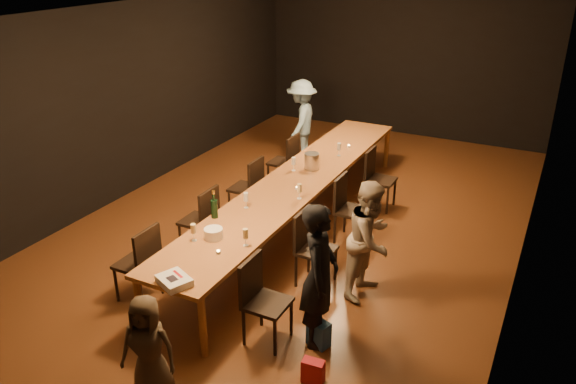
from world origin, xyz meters
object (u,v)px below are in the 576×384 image
at_px(chair_right_1, 316,249).
at_px(chair_right_2, 353,210).
at_px(man_blue, 301,121).
at_px(plate_stack, 214,233).
at_px(chair_left_0, 137,262).
at_px(chair_left_1, 198,220).
at_px(ice_bucket, 312,161).
at_px(chair_right_0, 267,302).
at_px(woman_tan, 370,239).
at_px(champagne_bottle, 214,204).
at_px(chair_left_2, 245,187).
at_px(birthday_cake, 174,281).
at_px(table, 297,183).
at_px(child, 148,348).
at_px(woman_birthday, 319,276).
at_px(chair_right_3, 381,180).
at_px(chair_left_3, 283,161).

xyz_separation_m(chair_right_1, chair_right_2, (0.00, 1.20, 0.00)).
height_order(man_blue, plate_stack, man_blue).
relative_size(chair_left_0, chair_left_1, 1.00).
bearing_deg(chair_right_2, ice_bucket, -119.13).
bearing_deg(chair_right_0, chair_right_1, 180.00).
bearing_deg(woman_tan, champagne_bottle, 110.31).
distance_m(chair_right_0, ice_bucket, 3.01).
xyz_separation_m(chair_right_2, chair_left_2, (-1.70, 0.00, 0.00)).
height_order(chair_right_1, woman_tan, woman_tan).
bearing_deg(champagne_bottle, plate_stack, -57.42).
bearing_deg(birthday_cake, chair_left_1, 142.91).
xyz_separation_m(chair_left_0, woman_tan, (2.32, 1.30, 0.24)).
bearing_deg(chair_left_2, table, -90.00).
height_order(table, man_blue, man_blue).
relative_size(chair_left_1, ice_bucket, 3.86).
relative_size(child, champagne_bottle, 2.94).
relative_size(chair_left_1, woman_birthday, 0.60).
bearing_deg(chair_left_0, chair_right_0, -90.00).
xyz_separation_m(birthday_cake, champagne_bottle, (-0.46, 1.39, 0.14)).
bearing_deg(man_blue, chair_right_0, 11.72).
height_order(chair_left_1, chair_left_2, same).
bearing_deg(table, chair_right_3, 54.69).
distance_m(plate_stack, ice_bucket, 2.42).
relative_size(birthday_cake, plate_stack, 1.87).
distance_m(table, chair_left_3, 1.49).
bearing_deg(chair_left_2, champagne_bottle, -162.23).
distance_m(table, chair_right_2, 0.88).
bearing_deg(champagne_bottle, chair_right_0, -36.26).
relative_size(chair_left_2, woman_tan, 0.66).
distance_m(chair_left_2, woman_birthday, 3.06).
height_order(chair_left_2, woman_birthday, woman_birthday).
height_order(chair_left_1, birthday_cake, chair_left_1).
bearing_deg(birthday_cake, ice_bucket, 115.17).
distance_m(chair_left_2, birthday_cake, 3.06).
bearing_deg(chair_right_0, man_blue, -157.91).
distance_m(chair_right_0, woman_birthday, 0.61).
bearing_deg(chair_left_3, chair_right_0, -154.72).
relative_size(chair_left_1, child, 0.89).
distance_m(chair_left_0, woman_birthday, 2.19).
distance_m(chair_right_0, woman_tan, 1.46).
xyz_separation_m(woman_birthday, child, (-1.03, -1.40, -0.25)).
bearing_deg(chair_right_3, ice_bucket, -48.75).
xyz_separation_m(table, child, (0.28, -3.55, -0.18)).
relative_size(table, child, 5.77).
xyz_separation_m(chair_right_0, woman_tan, (0.62, 1.30, 0.24)).
height_order(chair_right_3, woman_tan, woman_tan).
xyz_separation_m(chair_right_3, chair_left_2, (-1.70, -1.20, 0.00)).
bearing_deg(champagne_bottle, chair_right_2, 51.08).
xyz_separation_m(table, plate_stack, (-0.09, -1.95, 0.11)).
xyz_separation_m(chair_right_3, child, (-0.57, -4.75, 0.06)).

